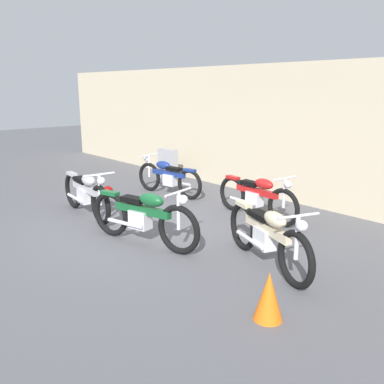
# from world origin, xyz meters

# --- Properties ---
(ground_plane) EXTENTS (40.00, 40.00, 0.00)m
(ground_plane) POSITION_xyz_m (0.00, 0.00, 0.00)
(ground_plane) COLOR #56565B
(building_wall) EXTENTS (18.00, 0.30, 2.96)m
(building_wall) POSITION_xyz_m (0.00, 3.60, 1.48)
(building_wall) COLOR beige
(building_wall) RESTS_ON ground_plane
(stone_marker) EXTENTS (0.62, 0.21, 0.86)m
(stone_marker) POSITION_xyz_m (-2.79, 2.76, 0.43)
(stone_marker) COLOR #9E9EA3
(stone_marker) RESTS_ON ground_plane
(helmet) EXTENTS (0.24, 0.24, 0.24)m
(helmet) POSITION_xyz_m (-2.40, 0.69, 0.12)
(helmet) COLOR maroon
(helmet) RESTS_ON ground_plane
(traffic_cone) EXTENTS (0.32, 0.32, 0.55)m
(traffic_cone) POSITION_xyz_m (3.41, -0.76, 0.28)
(traffic_cone) COLOR orange
(traffic_cone) RESTS_ON ground_plane
(motorcycle_silver) EXTENTS (2.13, 0.59, 0.96)m
(motorcycle_silver) POSITION_xyz_m (-1.33, -0.41, 0.46)
(motorcycle_silver) COLOR black
(motorcycle_silver) RESTS_ON ground_plane
(motorcycle_red) EXTENTS (2.03, 0.57, 0.91)m
(motorcycle_red) POSITION_xyz_m (0.96, 1.96, 0.44)
(motorcycle_red) COLOR black
(motorcycle_red) RESTS_ON ground_plane
(motorcycle_cream) EXTENTS (2.03, 0.93, 0.95)m
(motorcycle_cream) POSITION_xyz_m (2.52, 0.32, 0.46)
(motorcycle_cream) COLOR black
(motorcycle_cream) RESTS_ON ground_plane
(motorcycle_blue) EXTENTS (1.96, 0.59, 0.88)m
(motorcycle_blue) POSITION_xyz_m (-1.59, 1.83, 0.43)
(motorcycle_blue) COLOR black
(motorcycle_blue) RESTS_ON ground_plane
(motorcycle_green) EXTENTS (2.15, 0.77, 0.98)m
(motorcycle_green) POSITION_xyz_m (0.67, -0.46, 0.47)
(motorcycle_green) COLOR black
(motorcycle_green) RESTS_ON ground_plane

